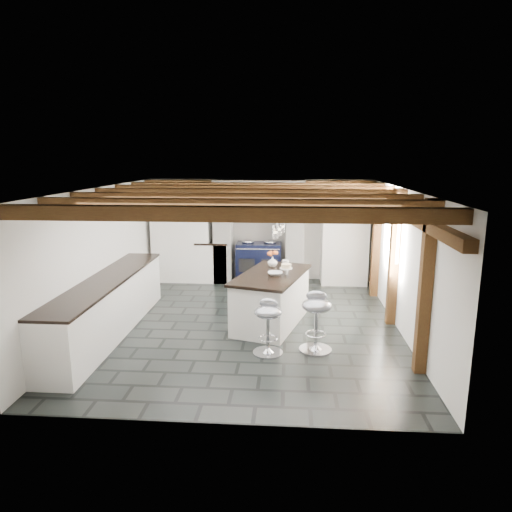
# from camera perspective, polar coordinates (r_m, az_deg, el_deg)

# --- Properties ---
(ground) EXTENTS (6.00, 6.00, 0.00)m
(ground) POSITION_cam_1_polar(r_m,az_deg,el_deg) (7.89, -0.95, -8.44)
(ground) COLOR black
(ground) RESTS_ON ground
(room_shell) EXTENTS (6.00, 6.03, 6.00)m
(room_shell) POSITION_cam_1_polar(r_m,az_deg,el_deg) (9.02, -4.03, 1.24)
(room_shell) COLOR silver
(room_shell) RESTS_ON ground
(range_cooker) EXTENTS (1.00, 0.63, 0.99)m
(range_cooker) POSITION_cam_1_polar(r_m,az_deg,el_deg) (10.31, 0.37, -0.72)
(range_cooker) COLOR black
(range_cooker) RESTS_ON ground
(kitchen_island) EXTENTS (1.39, 1.97, 1.18)m
(kitchen_island) POSITION_cam_1_polar(r_m,az_deg,el_deg) (7.75, 1.94, -5.29)
(kitchen_island) COLOR white
(kitchen_island) RESTS_ON ground
(bar_stool_near) EXTENTS (0.48, 0.48, 0.89)m
(bar_stool_near) POSITION_cam_1_polar(r_m,az_deg,el_deg) (6.72, 7.56, -7.31)
(bar_stool_near) COLOR silver
(bar_stool_near) RESTS_ON ground
(bar_stool_far) EXTENTS (0.48, 0.48, 0.81)m
(bar_stool_far) POSITION_cam_1_polar(r_m,az_deg,el_deg) (6.59, 1.54, -8.08)
(bar_stool_far) COLOR silver
(bar_stool_far) RESTS_ON ground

